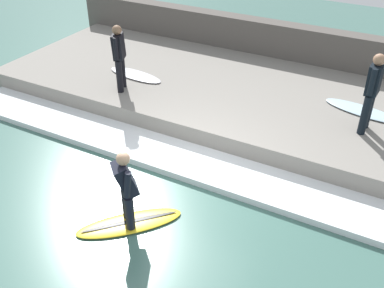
{
  "coord_description": "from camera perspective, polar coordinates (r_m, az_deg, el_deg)",
  "views": [
    {
      "loc": [
        -5.69,
        -3.37,
        5.29
      ],
      "look_at": [
        0.5,
        0.0,
        0.7
      ],
      "focal_mm": 42.0,
      "sensor_mm": 36.0,
      "label": 1
    }
  ],
  "objects": [
    {
      "name": "surfer_riding",
      "position": [
        7.25,
        -8.42,
        -5.21
      ],
      "size": [
        0.53,
        0.53,
        1.41
      ],
      "color": "black",
      "rests_on": "surfboard_riding"
    },
    {
      "name": "concrete_ledge",
      "position": [
        11.01,
        7.52,
        5.54
      ],
      "size": [
        4.4,
        12.9,
        0.5
      ],
      "primitive_type": "cube",
      "color": "gray",
      "rests_on": "ground_plane"
    },
    {
      "name": "surfboard_waiting_near",
      "position": [
        11.65,
        -7.21,
        8.71
      ],
      "size": [
        0.68,
        1.65,
        0.06
      ],
      "color": "silver",
      "rests_on": "concrete_ledge"
    },
    {
      "name": "wave_foam_crest",
      "position": [
        8.95,
        0.77,
        -2.63
      ],
      "size": [
        1.11,
        12.25,
        0.13
      ],
      "primitive_type": "cube",
      "color": "white",
      "rests_on": "ground_plane"
    },
    {
      "name": "surfer_waiting_near",
      "position": [
        10.67,
        -9.24,
        11.16
      ],
      "size": [
        0.5,
        0.37,
        1.56
      ],
      "color": "black",
      "rests_on": "concrete_ledge"
    },
    {
      "name": "ground_plane",
      "position": [
        8.47,
        -1.62,
        -5.59
      ],
      "size": [
        28.0,
        28.0,
        0.0
      ],
      "primitive_type": "plane",
      "color": "#426B60"
    },
    {
      "name": "surfboard_riding",
      "position": [
        7.77,
        -7.93,
        -9.91
      ],
      "size": [
        1.67,
        1.63,
        0.07
      ],
      "color": "yellow",
      "rests_on": "ground_plane"
    },
    {
      "name": "back_wall",
      "position": [
        12.96,
        11.85,
        11.67
      ],
      "size": [
        0.5,
        13.54,
        1.41
      ],
      "primitive_type": "cube",
      "color": "#544F49",
      "rests_on": "ground_plane"
    },
    {
      "name": "surfboard_waiting_far",
      "position": [
        10.56,
        20.88,
        3.96
      ],
      "size": [
        0.86,
        1.81,
        0.06
      ],
      "color": "silver",
      "rests_on": "concrete_ledge"
    },
    {
      "name": "surfer_waiting_far",
      "position": [
        9.45,
        21.91,
        6.49
      ],
      "size": [
        0.56,
        0.25,
        1.65
      ],
      "color": "black",
      "rests_on": "concrete_ledge"
    }
  ]
}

